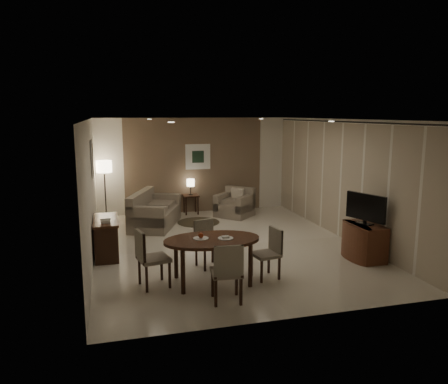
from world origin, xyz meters
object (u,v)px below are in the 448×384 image
object	(u,v)px
tv_cabinet	(365,241)
side_table	(191,204)
dining_table	(212,261)
chair_left	(154,258)
chair_near	(226,272)
chair_far	(209,244)
floor_lamp	(105,191)
armchair	(234,202)
console_desk	(106,238)
sofa	(155,209)
chair_right	(265,254)

from	to	relation	value
tv_cabinet	side_table	distance (m)	5.39
dining_table	chair_left	bearing A→B (deg)	174.95
chair_near	chair_far	distance (m)	1.55
floor_lamp	chair_near	bearing A→B (deg)	-73.09
dining_table	chair_near	distance (m)	0.79
armchair	side_table	bearing A→B (deg)	-163.79
chair_near	floor_lamp	bearing A→B (deg)	-66.77
tv_cabinet	side_table	size ratio (longest dim) A/B	1.66
chair_left	floor_lamp	distance (m)	4.99
tv_cabinet	chair_far	world-z (taller)	chair_far
console_desk	chair_far	bearing A→B (deg)	-32.27
dining_table	side_table	world-z (taller)	dining_table
dining_table	chair_left	world-z (taller)	chair_left
chair_far	armchair	distance (m)	4.08
chair_near	side_table	bearing A→B (deg)	-89.21
dining_table	chair_near	xyz separation A→B (m)	(0.03, -0.79, 0.09)
dining_table	sofa	bearing A→B (deg)	97.41
chair_left	armchair	world-z (taller)	chair_left
chair_left	sofa	bearing A→B (deg)	-19.09
tv_cabinet	armchair	world-z (taller)	armchair
sofa	chair_left	bearing A→B (deg)	-165.10
chair_right	side_table	bearing A→B (deg)	173.43
side_table	floor_lamp	xyz separation A→B (m)	(-2.33, -0.15, 0.53)
sofa	floor_lamp	size ratio (longest dim) A/B	1.16
chair_far	chair_right	world-z (taller)	chair_right
chair_left	armchair	distance (m)	5.18
chair_far	floor_lamp	xyz separation A→B (m)	(-1.84, 4.24, 0.37)
chair_far	armchair	size ratio (longest dim) A/B	0.98
tv_cabinet	chair_right	distance (m)	2.28
dining_table	chair_far	bearing A→B (deg)	81.39
floor_lamp	chair_right	bearing A→B (deg)	-62.19
chair_far	floor_lamp	distance (m)	4.64
chair_near	armchair	xyz separation A→B (m)	(1.68, 5.30, -0.08)
side_table	console_desk	bearing A→B (deg)	-125.71
floor_lamp	chair_left	bearing A→B (deg)	-81.18
console_desk	chair_near	distance (m)	3.22
dining_table	chair_right	distance (m)	0.94
side_table	chair_far	bearing A→B (deg)	-96.42
tv_cabinet	sofa	bearing A→B (deg)	135.70
chair_right	sofa	distance (m)	4.32
tv_cabinet	floor_lamp	xyz separation A→B (m)	(-4.90, 4.59, 0.45)
sofa	floor_lamp	xyz separation A→B (m)	(-1.20, 0.98, 0.36)
dining_table	chair_left	size ratio (longest dim) A/B	1.67
chair_near	floor_lamp	size ratio (longest dim) A/B	0.59
console_desk	chair_near	size ratio (longest dim) A/B	1.28
tv_cabinet	sofa	xyz separation A→B (m)	(-3.69, 3.60, 0.09)
chair_near	chair_far	world-z (taller)	chair_near
chair_left	chair_right	xyz separation A→B (m)	(1.90, -0.13, -0.05)
tv_cabinet	chair_left	size ratio (longest dim) A/B	0.93
console_desk	dining_table	distance (m)	2.57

